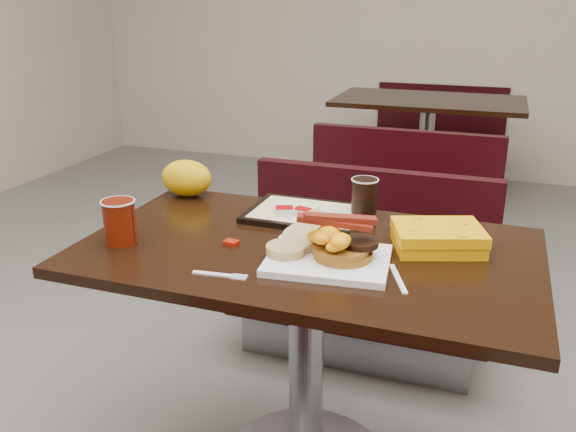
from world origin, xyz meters
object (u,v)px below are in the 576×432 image
(hashbrown_sleeve_right, at_px, (305,211))
(paper_bag, at_px, (187,178))
(coffee_cup_far, at_px, (364,196))
(clamshell, at_px, (438,238))
(table_far, at_px, (425,155))
(hashbrown_sleeve_left, at_px, (284,209))
(bench_near_n, at_px, (361,272))
(fork, at_px, (212,274))
(table_near, at_px, (306,367))
(pancake_stack, at_px, (343,251))
(platter, at_px, (328,260))
(bench_far_n, at_px, (436,136))
(coffee_cup_near, at_px, (120,222))
(bench_far_s, at_px, (408,186))
(knife, at_px, (398,279))
(tray, at_px, (307,214))

(hashbrown_sleeve_right, height_order, paper_bag, paper_bag)
(coffee_cup_far, bearing_deg, clamshell, -35.28)
(table_far, xyz_separation_m, hashbrown_sleeve_right, (-0.07, -2.40, 0.40))
(hashbrown_sleeve_left, relative_size, hashbrown_sleeve_right, 1.08)
(bench_near_n, xyz_separation_m, table_far, (0.00, 1.90, 0.02))
(table_far, xyz_separation_m, fork, (-0.16, -2.84, 0.38))
(table_near, relative_size, pancake_stack, 8.18)
(pancake_stack, height_order, paper_bag, paper_bag)
(platter, relative_size, coffee_cup_far, 2.90)
(bench_far_n, xyz_separation_m, coffee_cup_near, (-0.48, -3.44, 0.45))
(bench_far_n, distance_m, hashbrown_sleeve_right, 3.13)
(fork, relative_size, paper_bag, 0.78)
(table_near, height_order, clamshell, clamshell)
(fork, distance_m, coffee_cup_far, 0.57)
(bench_far_s, height_order, knife, knife)
(bench_far_s, height_order, clamshell, clamshell)
(bench_far_n, height_order, pancake_stack, pancake_stack)
(knife, relative_size, paper_bag, 0.89)
(table_near, xyz_separation_m, coffee_cup_far, (0.09, 0.27, 0.44))
(table_far, xyz_separation_m, platter, (0.08, -2.69, 0.38))
(coffee_cup_far, height_order, clamshell, coffee_cup_far)
(bench_near_n, bearing_deg, hashbrown_sleeve_left, -104.70)
(bench_far_s, distance_m, bench_far_n, 1.40)
(bench_far_s, relative_size, clamshell, 4.42)
(hashbrown_sleeve_right, xyz_separation_m, clamshell, (0.40, -0.10, 0.00))
(coffee_cup_far, bearing_deg, table_far, 92.22)
(table_near, relative_size, clamshell, 5.30)
(bench_far_s, height_order, pancake_stack, pancake_stack)
(coffee_cup_near, xyz_separation_m, coffee_cup_far, (0.57, 0.41, 0.01))
(table_far, height_order, bench_far_n, table_far)
(bench_near_n, bearing_deg, bench_far_s, 90.00)
(bench_far_s, xyz_separation_m, clamshell, (0.33, -1.80, 0.42))
(coffee_cup_near, bearing_deg, fork, -17.37)
(paper_bag, bearing_deg, bench_near_n, 38.87)
(bench_near_n, distance_m, paper_bag, 0.80)
(bench_far_n, distance_m, platter, 3.41)
(table_near, bearing_deg, coffee_cup_near, -164.02)
(pancake_stack, bearing_deg, bench_far_n, 91.96)
(hashbrown_sleeve_right, bearing_deg, paper_bag, -176.64)
(pancake_stack, distance_m, coffee_cup_far, 0.35)
(knife, bearing_deg, table_far, 163.71)
(platter, bearing_deg, table_far, 85.48)
(bench_near_n, bearing_deg, hashbrown_sleeve_right, -98.14)
(table_near, distance_m, bench_near_n, 0.70)
(bench_far_n, relative_size, platter, 3.32)
(tray, height_order, clamshell, clamshell)
(pancake_stack, relative_size, paper_bag, 0.85)
(pancake_stack, xyz_separation_m, tray, (-0.19, 0.29, -0.02))
(clamshell, distance_m, paper_bag, 0.86)
(pancake_stack, xyz_separation_m, paper_bag, (-0.63, 0.36, 0.03))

